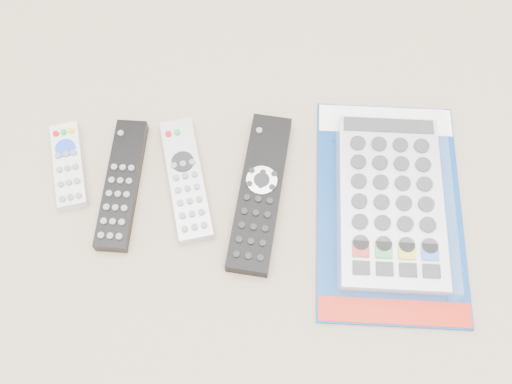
{
  "coord_description": "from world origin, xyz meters",
  "views": [
    {
      "loc": [
        0.02,
        -0.31,
        0.73
      ],
      "look_at": [
        0.03,
        0.02,
        0.01
      ],
      "focal_mm": 40.0,
      "sensor_mm": 36.0,
      "label": 1
    }
  ],
  "objects_px": {
    "remote_slim_black": "(122,185)",
    "remote_silver_dvd": "(186,179)",
    "remote_small_grey": "(69,166)",
    "jumbo_remote_packaged": "(391,200)",
    "remote_large_black": "(260,193)"
  },
  "relations": [
    {
      "from": "remote_silver_dvd",
      "to": "jumbo_remote_packaged",
      "type": "height_order",
      "value": "jumbo_remote_packaged"
    },
    {
      "from": "remote_slim_black",
      "to": "remote_large_black",
      "type": "height_order",
      "value": "remote_large_black"
    },
    {
      "from": "remote_small_grey",
      "to": "jumbo_remote_packaged",
      "type": "distance_m",
      "value": 0.46
    },
    {
      "from": "remote_small_grey",
      "to": "remote_large_black",
      "type": "height_order",
      "value": "remote_large_black"
    },
    {
      "from": "remote_large_black",
      "to": "jumbo_remote_packaged",
      "type": "distance_m",
      "value": 0.18
    },
    {
      "from": "remote_silver_dvd",
      "to": "remote_large_black",
      "type": "distance_m",
      "value": 0.11
    },
    {
      "from": "remote_silver_dvd",
      "to": "remote_slim_black",
      "type": "bearing_deg",
      "value": 173.12
    },
    {
      "from": "remote_large_black",
      "to": "remote_silver_dvd",
      "type": "bearing_deg",
      "value": 177.71
    },
    {
      "from": "remote_slim_black",
      "to": "remote_silver_dvd",
      "type": "bearing_deg",
      "value": 9.08
    },
    {
      "from": "remote_small_grey",
      "to": "remote_slim_black",
      "type": "relative_size",
      "value": 0.69
    },
    {
      "from": "jumbo_remote_packaged",
      "to": "remote_large_black",
      "type": "bearing_deg",
      "value": 178.42
    },
    {
      "from": "remote_slim_black",
      "to": "remote_silver_dvd",
      "type": "distance_m",
      "value": 0.09
    },
    {
      "from": "remote_silver_dvd",
      "to": "jumbo_remote_packaged",
      "type": "relative_size",
      "value": 0.56
    },
    {
      "from": "remote_small_grey",
      "to": "remote_large_black",
      "type": "xyz_separation_m",
      "value": [
        0.27,
        -0.05,
        0.0
      ]
    },
    {
      "from": "remote_small_grey",
      "to": "remote_slim_black",
      "type": "xyz_separation_m",
      "value": [
        0.08,
        -0.03,
        0.0
      ]
    }
  ]
}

